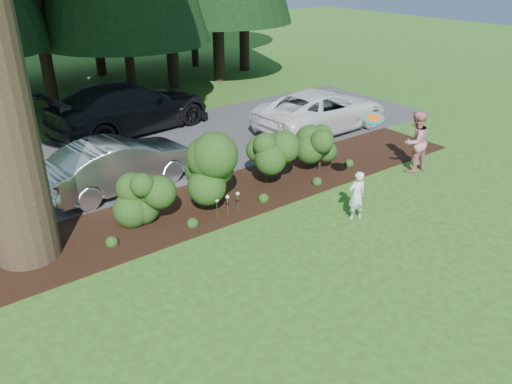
{
  "coord_description": "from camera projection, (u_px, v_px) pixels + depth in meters",
  "views": [
    {
      "loc": [
        -6.18,
        -6.48,
        5.72
      ],
      "look_at": [
        -0.58,
        0.9,
        1.3
      ],
      "focal_mm": 35.0,
      "sensor_mm": 36.0,
      "label": 1
    }
  ],
  "objects": [
    {
      "name": "ground",
      "position": [
        304.0,
        255.0,
        10.5
      ],
      "size": [
        80.0,
        80.0,
        0.0
      ],
      "primitive_type": "plane",
      "color": "#2F4C15",
      "rests_on": "ground"
    },
    {
      "name": "mulch_bed",
      "position": [
        219.0,
        200.0,
        12.82
      ],
      "size": [
        16.0,
        2.5,
        0.05
      ],
      "primitive_type": "cube",
      "color": "black",
      "rests_on": "ground"
    },
    {
      "name": "driveway",
      "position": [
        146.0,
        153.0,
        15.88
      ],
      "size": [
        22.0,
        6.0,
        0.03
      ],
      "primitive_type": "cube",
      "color": "#38383A",
      "rests_on": "ground"
    },
    {
      "name": "shrub_row",
      "position": [
        245.0,
        166.0,
        12.82
      ],
      "size": [
        6.53,
        1.6,
        1.61
      ],
      "color": "#204013",
      "rests_on": "ground"
    },
    {
      "name": "lily_cluster",
      "position": [
        227.0,
        198.0,
        11.84
      ],
      "size": [
        0.69,
        0.09,
        0.57
      ],
      "color": "#204013",
      "rests_on": "ground"
    },
    {
      "name": "car_silver_wagon",
      "position": [
        120.0,
        164.0,
        13.17
      ],
      "size": [
        4.33,
        1.96,
        1.38
      ],
      "primitive_type": "imported",
      "rotation": [
        0.0,
        0.0,
        1.69
      ],
      "color": "#B2B2B7",
      "rests_on": "driveway"
    },
    {
      "name": "car_white_suv",
      "position": [
        322.0,
        110.0,
        17.62
      ],
      "size": [
        5.24,
        2.59,
        1.43
      ],
      "primitive_type": "imported",
      "rotation": [
        0.0,
        0.0,
        1.61
      ],
      "color": "silver",
      "rests_on": "driveway"
    },
    {
      "name": "car_dark_suv",
      "position": [
        130.0,
        107.0,
        17.5
      ],
      "size": [
        6.18,
        3.16,
        1.72
      ],
      "primitive_type": "imported",
      "rotation": [
        0.0,
        0.0,
        1.7
      ],
      "color": "black",
      "rests_on": "driveway"
    },
    {
      "name": "child",
      "position": [
        357.0,
        195.0,
        11.71
      ],
      "size": [
        0.5,
        0.39,
        1.21
      ],
      "primitive_type": "imported",
      "rotation": [
        0.0,
        0.0,
        2.89
      ],
      "color": "white",
      "rests_on": "ground"
    },
    {
      "name": "adult",
      "position": [
        415.0,
        142.0,
        14.22
      ],
      "size": [
        0.87,
        0.69,
        1.79
      ],
      "primitive_type": "imported",
      "rotation": [
        0.0,
        0.0,
        3.15
      ],
      "color": "#B31731",
      "rests_on": "ground"
    },
    {
      "name": "frisbee",
      "position": [
        374.0,
        118.0,
        11.19
      ],
      "size": [
        0.5,
        0.48,
        0.23
      ],
      "color": "teal",
      "rests_on": "ground"
    }
  ]
}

